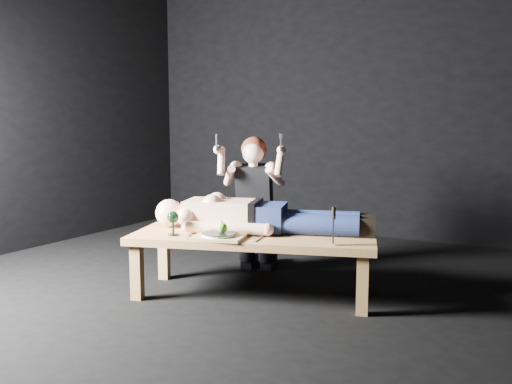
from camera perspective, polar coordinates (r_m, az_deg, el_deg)
ground at (r=4.01m, az=-2.90°, el=-10.64°), size 5.00×5.00×0.00m
back_wall at (r=6.09m, az=9.72°, el=9.61°), size 5.00×0.00×5.00m
table at (r=3.87m, az=-0.36°, el=-7.83°), size 1.85×1.14×0.45m
lying_man at (r=3.91m, az=0.82°, el=-2.25°), size 1.86×1.06×0.27m
kneeling_woman at (r=4.44m, az=0.01°, el=-1.13°), size 0.80×0.85×1.17m
serving_tray at (r=3.67m, az=-4.05°, el=-4.88°), size 0.40×0.33×0.02m
plate at (r=3.66m, az=-4.05°, el=-4.59°), size 0.28×0.28×0.02m
apple at (r=3.65m, az=-3.68°, el=-3.88°), size 0.08×0.08×0.08m
goblet at (r=3.80m, az=-8.92°, el=-3.35°), size 0.11×0.11×0.17m
fork_flat at (r=3.72m, az=-7.28°, el=-4.87°), size 0.12×0.16×0.01m
knife_flat at (r=3.64m, az=0.32°, el=-5.08°), size 0.05×0.18×0.01m
spoon_flat at (r=3.73m, az=-0.38°, el=-4.77°), size 0.16×0.12×0.01m
carving_knife at (r=3.47m, az=8.35°, el=-3.66°), size 0.04×0.04×0.25m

